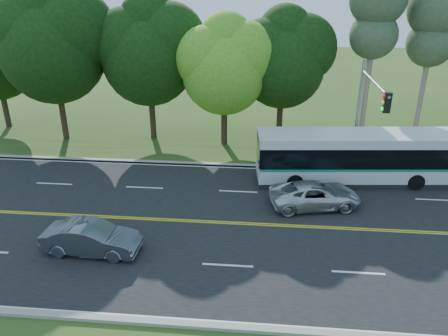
# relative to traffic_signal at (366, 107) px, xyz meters

# --- Properties ---
(ground) EXTENTS (120.00, 120.00, 0.00)m
(ground) POSITION_rel_traffic_signal_xyz_m (-6.49, -5.40, -4.67)
(ground) COLOR #2A4617
(ground) RESTS_ON ground
(road) EXTENTS (60.00, 14.00, 0.02)m
(road) POSITION_rel_traffic_signal_xyz_m (-6.49, -5.40, -4.66)
(road) COLOR black
(road) RESTS_ON ground
(curb_north) EXTENTS (60.00, 0.30, 0.15)m
(curb_north) POSITION_rel_traffic_signal_xyz_m (-6.49, 1.75, -4.60)
(curb_north) COLOR gray
(curb_north) RESTS_ON ground
(curb_south) EXTENTS (60.00, 0.30, 0.15)m
(curb_south) POSITION_rel_traffic_signal_xyz_m (-6.49, -12.55, -4.60)
(curb_south) COLOR gray
(curb_south) RESTS_ON ground
(grass_verge) EXTENTS (60.00, 4.00, 0.10)m
(grass_verge) POSITION_rel_traffic_signal_xyz_m (-6.49, 3.60, -4.62)
(grass_verge) COLOR #2A4617
(grass_verge) RESTS_ON ground
(lane_markings) EXTENTS (57.60, 13.82, 0.00)m
(lane_markings) POSITION_rel_traffic_signal_xyz_m (-6.59, -5.40, -4.65)
(lane_markings) COLOR gold
(lane_markings) RESTS_ON road
(tree_row) EXTENTS (44.70, 9.10, 13.84)m
(tree_row) POSITION_rel_traffic_signal_xyz_m (-11.65, 6.73, 2.06)
(tree_row) COLOR #2F2115
(tree_row) RESTS_ON ground
(bougainvillea_hedge) EXTENTS (9.50, 2.25, 1.50)m
(bougainvillea_hedge) POSITION_rel_traffic_signal_xyz_m (0.69, 2.75, -3.95)
(bougainvillea_hedge) COLOR #A30D34
(bougainvillea_hedge) RESTS_ON ground
(traffic_signal) EXTENTS (0.42, 6.10, 7.00)m
(traffic_signal) POSITION_rel_traffic_signal_xyz_m (0.00, 0.00, 0.00)
(traffic_signal) COLOR gray
(traffic_signal) RESTS_ON ground
(transit_bus) EXTENTS (11.80, 3.59, 3.04)m
(transit_bus) POSITION_rel_traffic_signal_xyz_m (-0.17, 0.14, -3.14)
(transit_bus) COLOR silver
(transit_bus) RESTS_ON road
(sedan) EXTENTS (4.36, 1.68, 1.42)m
(sedan) POSITION_rel_traffic_signal_xyz_m (-13.12, -8.46, -3.94)
(sedan) COLOR slate
(sedan) RESTS_ON road
(suv) EXTENTS (5.15, 3.11, 1.34)m
(suv) POSITION_rel_traffic_signal_xyz_m (-2.79, -3.23, -3.98)
(suv) COLOR silver
(suv) RESTS_ON road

